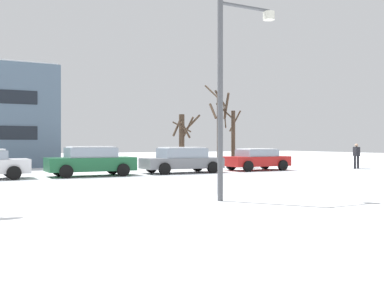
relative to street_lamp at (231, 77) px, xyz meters
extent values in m
plane|color=white|center=(-5.13, 2.46, -3.62)|extent=(120.00, 120.00, 0.00)
cube|color=#B7BCC4|center=(-5.13, 5.96, -3.62)|extent=(80.00, 9.00, 0.00)
cylinder|color=#4C4F54|center=(-0.36, 0.00, -0.67)|extent=(0.16, 0.16, 5.90)
cylinder|color=#4C4F54|center=(0.52, 0.00, 2.13)|extent=(1.76, 0.10, 0.10)
cylinder|color=silver|center=(1.40, 0.00, 1.98)|extent=(0.36, 0.36, 0.25)
cylinder|color=black|center=(-4.67, 12.55, -3.30)|extent=(0.64, 0.23, 0.64)
cylinder|color=black|center=(-4.69, 10.73, -3.30)|extent=(0.64, 0.23, 0.64)
cube|color=#1E6038|center=(-0.96, 11.44, -3.01)|extent=(4.37, 1.76, 0.68)
cube|color=#8C99A8|center=(-0.96, 11.44, -2.43)|extent=(2.41, 1.60, 0.50)
cube|color=white|center=(-0.96, 11.44, -2.15)|extent=(2.19, 1.48, 0.06)
cylinder|color=black|center=(0.47, 12.29, -3.30)|extent=(0.64, 0.23, 0.64)
cylinder|color=black|center=(0.45, 10.55, -3.30)|extent=(0.64, 0.23, 0.64)
cylinder|color=black|center=(-2.36, 12.33, -3.30)|extent=(0.64, 0.23, 0.64)
cylinder|color=black|center=(-2.38, 10.58, -3.30)|extent=(0.64, 0.23, 0.64)
cube|color=slate|center=(4.18, 11.37, -3.07)|extent=(4.52, 1.80, 0.57)
cube|color=#8C99A8|center=(4.18, 11.37, -2.51)|extent=(2.49, 1.63, 0.54)
cube|color=white|center=(4.18, 11.37, -2.21)|extent=(2.27, 1.51, 0.06)
cylinder|color=black|center=(5.65, 12.25, -3.30)|extent=(0.64, 0.23, 0.64)
cylinder|color=black|center=(5.63, 10.46, -3.30)|extent=(0.64, 0.23, 0.64)
cylinder|color=black|center=(2.73, 12.28, -3.30)|extent=(0.64, 0.23, 0.64)
cylinder|color=black|center=(2.71, 10.50, -3.30)|extent=(0.64, 0.23, 0.64)
cube|color=red|center=(9.32, 11.39, -3.06)|extent=(3.92, 1.82, 0.59)
cube|color=#8C99A8|center=(9.32, 11.39, -2.56)|extent=(2.16, 1.66, 0.42)
cube|color=white|center=(9.32, 11.39, -2.32)|extent=(1.97, 1.53, 0.06)
cylinder|color=black|center=(10.60, 12.28, -3.30)|extent=(0.64, 0.23, 0.64)
cylinder|color=black|center=(10.58, 10.47, -3.30)|extent=(0.64, 0.23, 0.64)
cylinder|color=black|center=(8.06, 12.31, -3.30)|extent=(0.64, 0.23, 0.64)
cylinder|color=black|center=(8.04, 10.50, -3.30)|extent=(0.64, 0.23, 0.64)
cylinder|color=black|center=(16.29, 9.82, -3.21)|extent=(0.14, 0.14, 0.82)
cylinder|color=black|center=(15.90, 9.73, -3.21)|extent=(0.14, 0.14, 0.82)
cube|color=black|center=(16.09, 9.77, -2.50)|extent=(0.37, 0.46, 0.59)
sphere|color=tan|center=(16.09, 9.77, -2.10)|extent=(0.22, 0.22, 0.22)
cylinder|color=#423326|center=(9.06, 15.27, -1.08)|extent=(0.39, 0.39, 5.09)
cylinder|color=#423326|center=(8.56, 15.34, 0.22)|extent=(0.31, 1.13, 1.12)
cylinder|color=#423326|center=(9.52, 15.14, 0.59)|extent=(0.46, 1.10, 1.75)
cylinder|color=#423326|center=(8.35, 15.20, 1.52)|extent=(0.25, 1.48, 1.02)
cylinder|color=#423326|center=(8.90, 14.98, 1.07)|extent=(0.77, 0.50, 1.14)
cylinder|color=#423326|center=(6.60, 16.18, -1.82)|extent=(0.37, 0.37, 3.60)
cylinder|color=#423326|center=(7.44, 16.35, -0.64)|extent=(0.49, 1.77, 1.21)
cylinder|color=#423326|center=(6.40, 16.53, -0.93)|extent=(0.87, 0.58, 1.16)
cylinder|color=#423326|center=(6.71, 15.81, -1.08)|extent=(0.88, 0.38, 1.12)
cylinder|color=#423326|center=(6.34, 15.64, -0.89)|extent=(1.17, 0.64, 0.74)
cylinder|color=#423326|center=(7.14, 16.27, -0.88)|extent=(0.33, 1.21, 1.41)
cylinder|color=#423326|center=(10.18, 15.30, -1.66)|extent=(0.28, 0.28, 3.91)
cylinder|color=#423326|center=(9.63, 15.56, 0.00)|extent=(0.61, 1.19, 1.86)
cylinder|color=#423326|center=(10.49, 15.54, -0.41)|extent=(0.63, 0.78, 1.50)
cylinder|color=#423326|center=(9.39, 15.06, 0.17)|extent=(0.60, 1.66, 1.30)
camera|label=1|loc=(-7.33, -11.25, -1.93)|focal=42.68mm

